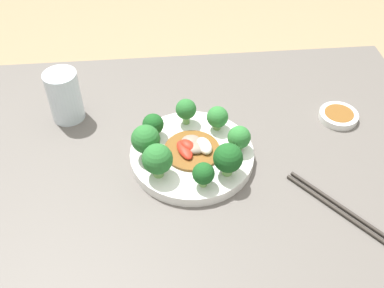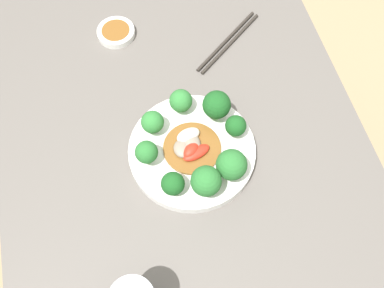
% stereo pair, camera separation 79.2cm
% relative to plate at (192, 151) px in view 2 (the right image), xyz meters
% --- Properties ---
extents(ground_plane, '(8.00, 8.00, 0.00)m').
position_rel_plate_xyz_m(ground_plane, '(0.01, -0.01, -0.78)').
color(ground_plane, '#9E8460').
extents(table, '(1.08, 0.72, 0.77)m').
position_rel_plate_xyz_m(table, '(0.01, -0.01, -0.39)').
color(table, '#5B5651').
rests_on(table, ground_plane).
extents(plate, '(0.24, 0.24, 0.02)m').
position_rel_plate_xyz_m(plate, '(0.00, 0.00, 0.00)').
color(plate, white).
rests_on(plate, table).
extents(broccoli_northeast, '(0.06, 0.06, 0.07)m').
position_rel_plate_xyz_m(broccoli_northeast, '(0.07, 0.06, 0.05)').
color(broccoli_northeast, '#7AAD5B').
rests_on(broccoli_northeast, plate).
extents(broccoli_southeast, '(0.04, 0.04, 0.05)m').
position_rel_plate_xyz_m(broccoli_southeast, '(0.07, -0.05, 0.04)').
color(broccoli_southeast, '#89B76B').
rests_on(broccoli_southeast, plate).
extents(broccoli_south, '(0.04, 0.04, 0.06)m').
position_rel_plate_xyz_m(broccoli_south, '(0.00, -0.09, 0.05)').
color(broccoli_south, '#70A356').
rests_on(broccoli_south, plate).
extents(broccoli_northwest, '(0.06, 0.06, 0.07)m').
position_rel_plate_xyz_m(broccoli_northwest, '(-0.06, 0.06, 0.05)').
color(broccoli_northwest, '#7AAD5B').
rests_on(broccoli_northwest, plate).
extents(broccoli_east, '(0.06, 0.06, 0.07)m').
position_rel_plate_xyz_m(broccoli_east, '(0.09, 0.00, 0.05)').
color(broccoli_east, '#70A356').
rests_on(broccoli_east, plate).
extents(broccoli_southwest, '(0.04, 0.04, 0.05)m').
position_rel_plate_xyz_m(broccoli_southwest, '(-0.06, -0.06, 0.04)').
color(broccoli_southwest, '#7AAD5B').
rests_on(broccoli_southwest, plate).
extents(broccoli_west, '(0.05, 0.05, 0.05)m').
position_rel_plate_xyz_m(broccoli_west, '(-0.09, 0.00, 0.04)').
color(broccoli_west, '#70A356').
rests_on(broccoli_west, plate).
extents(broccoli_north, '(0.04, 0.04, 0.05)m').
position_rel_plate_xyz_m(broccoli_north, '(-0.01, 0.09, 0.04)').
color(broccoli_north, '#7AAD5B').
rests_on(broccoli_north, plate).
extents(stirfry_center, '(0.11, 0.11, 0.02)m').
position_rel_plate_xyz_m(stirfry_center, '(-0.00, -0.00, 0.02)').
color(stirfry_center, brown).
rests_on(stirfry_center, plate).
extents(chopsticks, '(0.14, 0.18, 0.01)m').
position_rel_plate_xyz_m(chopsticks, '(-0.25, 0.15, -0.01)').
color(chopsticks, '#2D2823').
rests_on(chopsticks, table).
extents(sauce_dish, '(0.08, 0.08, 0.02)m').
position_rel_plate_xyz_m(sauce_dish, '(-0.33, -0.09, -0.00)').
color(sauce_dish, white).
rests_on(sauce_dish, table).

